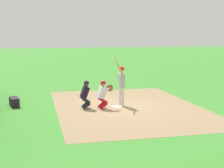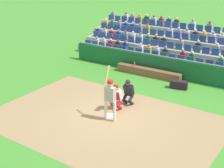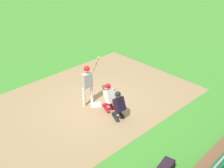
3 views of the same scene
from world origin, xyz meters
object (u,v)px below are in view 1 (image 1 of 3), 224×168
batter_at_plate (122,81)px  home_plate_umpire (85,93)px  home_plate_marker (117,107)px  equipment_duffel_bag (14,102)px  catcher_crouching (103,93)px

batter_at_plate → home_plate_umpire: batter_at_plate is taller
home_plate_marker → home_plate_umpire: 1.61m
batter_at_plate → equipment_duffel_bag: size_ratio=2.57×
home_plate_marker → batter_at_plate: (-0.18, 0.29, 1.17)m
home_plate_umpire → equipment_duffel_bag: (-1.30, -3.14, -0.50)m
catcher_crouching → batter_at_plate: bearing=106.5°
home_plate_marker → equipment_duffel_bag: size_ratio=0.49×
batter_at_plate → catcher_crouching: bearing=-73.5°
equipment_duffel_bag → home_plate_umpire: bearing=58.4°
batter_at_plate → home_plate_marker: bearing=-57.7°
catcher_crouching → equipment_duffel_bag: bearing=-111.1°
home_plate_marker → catcher_crouching: catcher_crouching is taller
home_plate_marker → catcher_crouching: 1.00m
home_plate_marker → equipment_duffel_bag: (-1.40, -4.59, 0.19)m
catcher_crouching → equipment_duffel_bag: 4.21m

